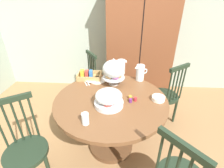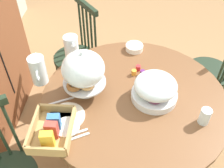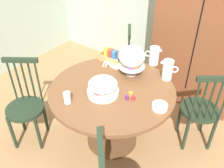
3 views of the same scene
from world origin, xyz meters
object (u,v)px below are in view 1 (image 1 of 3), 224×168
(windsor_chair_by_cabinet, at_px, (165,96))
(orange_juice_pitcher, at_px, (140,73))
(milk_pitcher, at_px, (121,67))
(china_plate_small, at_px, (91,80))
(dining_table, at_px, (111,113))
(pastry_stand_with_dome, at_px, (114,70))
(china_plate_large, at_px, (98,80))
(drinking_glass, at_px, (86,119))
(cereal_basket, at_px, (89,76))
(cereal_bowl, at_px, (159,98))
(windsor_chair_facing_door, at_px, (85,85))
(fruit_platter_covered, at_px, (109,98))
(wooden_armoire, at_px, (139,44))
(windsor_chair_far_side, at_px, (26,150))

(windsor_chair_by_cabinet, distance_m, orange_juice_pitcher, 0.56)
(milk_pitcher, distance_m, china_plate_small, 0.48)
(dining_table, height_order, pastry_stand_with_dome, pastry_stand_with_dome)
(pastry_stand_with_dome, relative_size, china_plate_large, 1.56)
(milk_pitcher, bearing_deg, drinking_glass, -105.43)
(pastry_stand_with_dome, relative_size, china_plate_small, 2.29)
(windsor_chair_by_cabinet, distance_m, cereal_basket, 1.14)
(orange_juice_pitcher, xyz_separation_m, cereal_basket, (-0.69, 0.00, -0.06))
(orange_juice_pitcher, bearing_deg, dining_table, -126.83)
(milk_pitcher, bearing_deg, cereal_bowl, -57.83)
(windsor_chair_facing_door, distance_m, milk_pitcher, 0.70)
(windsor_chair_facing_door, bearing_deg, china_plate_large, -54.20)
(cereal_bowl, bearing_deg, fruit_platter_covered, -166.29)
(china_plate_small, xyz_separation_m, drinking_glass, (0.10, -0.81, 0.04))
(fruit_platter_covered, distance_m, milk_pitcher, 0.79)
(pastry_stand_with_dome, relative_size, cereal_bowl, 2.46)
(windsor_chair_facing_door, height_order, china_plate_large, windsor_chair_facing_door)
(fruit_platter_covered, distance_m, china_plate_small, 0.60)
(milk_pitcher, height_order, china_plate_small, milk_pitcher)
(dining_table, bearing_deg, windsor_chair_facing_door, 121.05)
(orange_juice_pitcher, relative_size, milk_pitcher, 1.02)
(dining_table, relative_size, cereal_basket, 3.94)
(pastry_stand_with_dome, bearing_deg, milk_pitcher, 74.61)
(orange_juice_pitcher, height_order, drinking_glass, orange_juice_pitcher)
(windsor_chair_by_cabinet, distance_m, drinking_glass, 1.38)
(china_plate_large, bearing_deg, fruit_platter_covered, -70.42)
(windsor_chair_by_cabinet, distance_m, china_plate_small, 1.10)
(wooden_armoire, bearing_deg, windsor_chair_facing_door, -147.32)
(orange_juice_pitcher, distance_m, cereal_bowl, 0.50)
(wooden_armoire, height_order, cereal_basket, wooden_armoire)
(cereal_basket, bearing_deg, windsor_chair_far_side, -114.15)
(china_plate_small, bearing_deg, china_plate_large, 10.76)
(windsor_chair_facing_door, relative_size, milk_pitcher, 4.72)
(dining_table, xyz_separation_m, orange_juice_pitcher, (0.35, 0.47, 0.30))
(china_plate_small, bearing_deg, fruit_platter_covered, -61.83)
(orange_juice_pitcher, bearing_deg, cereal_bowl, -71.23)
(windsor_chair_facing_door, bearing_deg, windsor_chair_by_cabinet, -11.81)
(china_plate_small, bearing_deg, drinking_glass, -83.11)
(fruit_platter_covered, bearing_deg, windsor_chair_by_cabinet, 40.83)
(dining_table, height_order, windsor_chair_by_cabinet, windsor_chair_by_cabinet)
(orange_juice_pitcher, distance_m, milk_pitcher, 0.31)
(milk_pitcher, xyz_separation_m, cereal_bowl, (0.41, -0.66, -0.07))
(pastry_stand_with_dome, xyz_separation_m, orange_juice_pitcher, (0.34, 0.14, -0.10))
(pastry_stand_with_dome, relative_size, milk_pitcher, 1.66)
(windsor_chair_by_cabinet, xyz_separation_m, milk_pitcher, (-0.65, 0.13, 0.38))
(windsor_chair_far_side, bearing_deg, wooden_armoire, 57.64)
(windsor_chair_far_side, relative_size, milk_pitcher, 4.72)
(cereal_basket, relative_size, cereal_bowl, 2.26)
(china_plate_large, distance_m, china_plate_small, 0.09)
(windsor_chair_facing_door, distance_m, china_plate_small, 0.53)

